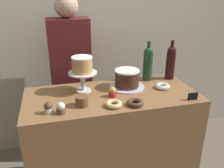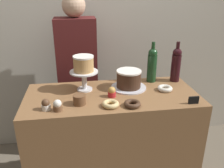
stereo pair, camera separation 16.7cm
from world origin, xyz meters
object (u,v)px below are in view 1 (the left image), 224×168
(chocolate_round_cake, at_px, (127,78))
(wine_bottle_dark_red, at_px, (171,62))
(wine_bottle_green, at_px, (148,63))
(cupcake_caramel, at_px, (112,92))
(price_sign_chalkboard, at_px, (193,96))
(cookie_stack, at_px, (82,101))
(cake_stand_pedestal, at_px, (83,78))
(white_layer_cake, at_px, (82,65))
(cupcake_chocolate, at_px, (48,108))
(donut_chocolate, at_px, (135,103))
(cupcake_vanilla, at_px, (61,108))
(donut_glazed, at_px, (114,104))
(donut_sugar, at_px, (163,86))
(barista_figure, at_px, (71,80))

(chocolate_round_cake, distance_m, wine_bottle_dark_red, 0.42)
(chocolate_round_cake, height_order, wine_bottle_green, wine_bottle_green)
(cupcake_caramel, distance_m, price_sign_chalkboard, 0.55)
(cupcake_caramel, bearing_deg, wine_bottle_green, 34.14)
(wine_bottle_green, relative_size, cookie_stack, 3.87)
(cake_stand_pedestal, height_order, price_sign_chalkboard, cake_stand_pedestal)
(wine_bottle_dark_red, bearing_deg, white_layer_cake, -173.79)
(wine_bottle_green, bearing_deg, cake_stand_pedestal, -169.63)
(wine_bottle_green, relative_size, wine_bottle_dark_red, 1.00)
(cupcake_chocolate, distance_m, donut_chocolate, 0.55)
(white_layer_cake, height_order, cupcake_caramel, white_layer_cake)
(cupcake_caramel, relative_size, cookie_stack, 0.88)
(wine_bottle_green, distance_m, cupcake_chocolate, 0.89)
(white_layer_cake, bearing_deg, donut_chocolate, -46.16)
(wine_bottle_green, height_order, cupcake_vanilla, wine_bottle_green)
(wine_bottle_green, xyz_separation_m, donut_glazed, (-0.39, -0.39, -0.13))
(cupcake_caramel, bearing_deg, wine_bottle_dark_red, 22.14)
(wine_bottle_dark_red, height_order, donut_chocolate, wine_bottle_dark_red)
(donut_chocolate, xyz_separation_m, price_sign_chalkboard, (0.41, -0.03, 0.01))
(cupcake_chocolate, xyz_separation_m, donut_sugar, (0.85, 0.18, -0.02))
(cupcake_vanilla, bearing_deg, wine_bottle_green, 28.59)
(wine_bottle_dark_red, distance_m, donut_glazed, 0.71)
(chocolate_round_cake, bearing_deg, donut_chocolate, -97.51)
(chocolate_round_cake, xyz_separation_m, cupcake_vanilla, (-0.51, -0.28, -0.04))
(cupcake_chocolate, relative_size, donut_chocolate, 0.66)
(wine_bottle_dark_red, bearing_deg, cupcake_chocolate, -160.37)
(white_layer_cake, distance_m, donut_glazed, 0.38)
(donut_sugar, xyz_separation_m, donut_chocolate, (-0.30, -0.21, 0.00))
(donut_sugar, bearing_deg, donut_chocolate, -144.88)
(cupcake_caramel, distance_m, donut_chocolate, 0.20)
(wine_bottle_green, distance_m, barista_figure, 0.74)
(wine_bottle_green, xyz_separation_m, donut_chocolate, (-0.25, -0.41, -0.13))
(donut_sugar, bearing_deg, wine_bottle_dark_red, 50.40)
(cupcake_caramel, xyz_separation_m, price_sign_chalkboard, (0.52, -0.19, -0.01))
(cookie_stack, relative_size, price_sign_chalkboard, 1.20)
(wine_bottle_dark_red, distance_m, cupcake_chocolate, 1.06)
(cookie_stack, xyz_separation_m, price_sign_chalkboard, (0.75, -0.11, -0.01))
(wine_bottle_dark_red, bearing_deg, donut_chocolate, -138.96)
(cake_stand_pedestal, xyz_separation_m, wine_bottle_dark_red, (0.74, 0.08, 0.04))
(wine_bottle_green, xyz_separation_m, cookie_stack, (-0.59, -0.33, -0.11))
(cookie_stack, bearing_deg, cupcake_vanilla, -153.51)
(cake_stand_pedestal, bearing_deg, white_layer_cake, -90.00)
(chocolate_round_cake, relative_size, cupcake_vanilla, 2.52)
(chocolate_round_cake, relative_size, barista_figure, 0.12)
(donut_sugar, height_order, cookie_stack, cookie_stack)
(cupcake_vanilla, height_order, cookie_stack, cupcake_vanilla)
(wine_bottle_green, xyz_separation_m, cupcake_chocolate, (-0.80, -0.37, -0.11))
(cake_stand_pedestal, distance_m, donut_glazed, 0.34)
(cupcake_vanilla, relative_size, cookie_stack, 0.88)
(cake_stand_pedestal, xyz_separation_m, price_sign_chalkboard, (0.70, -0.33, -0.08))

